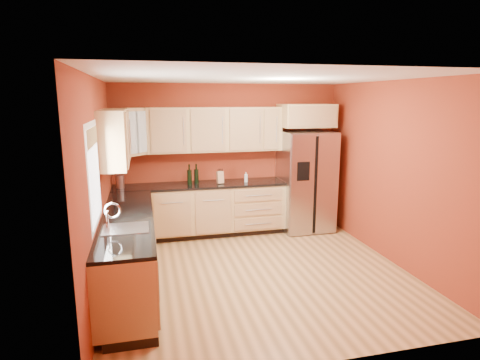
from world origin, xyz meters
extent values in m
plane|color=olive|center=(0.00, 0.00, 0.00)|extent=(4.00, 4.00, 0.00)
plane|color=white|center=(0.00, 0.00, 2.60)|extent=(4.00, 4.00, 0.00)
cube|color=maroon|center=(0.00, 2.00, 1.30)|extent=(4.00, 0.04, 2.60)
cube|color=maroon|center=(0.00, -2.00, 1.30)|extent=(4.00, 0.04, 2.60)
cube|color=maroon|center=(-2.00, 0.00, 1.30)|extent=(0.04, 4.00, 2.60)
cube|color=maroon|center=(2.00, 0.00, 1.30)|extent=(0.04, 4.00, 2.60)
cube|color=tan|center=(-0.55, 1.70, 0.44)|extent=(2.90, 0.60, 0.88)
cube|color=tan|center=(-1.70, 0.00, 0.44)|extent=(0.60, 2.80, 0.88)
cube|color=black|center=(-0.55, 1.69, 0.90)|extent=(2.90, 0.62, 0.04)
cube|color=black|center=(-1.69, 0.00, 0.90)|extent=(0.62, 2.80, 0.04)
cube|color=tan|center=(-0.25, 1.83, 1.83)|extent=(2.30, 0.33, 0.75)
cube|color=tan|center=(-1.83, 0.72, 1.83)|extent=(0.33, 1.35, 0.75)
cube|color=tan|center=(-1.67, 1.67, 1.83)|extent=(0.67, 0.67, 0.75)
cube|color=tan|center=(1.35, 1.70, 2.05)|extent=(0.92, 0.60, 0.40)
cube|color=#AAA9AE|center=(1.35, 1.62, 0.89)|extent=(0.90, 0.75, 1.78)
cube|color=white|center=(-1.98, -0.50, 1.55)|extent=(0.03, 0.90, 1.00)
cylinder|color=#AAA9AE|center=(-1.85, 1.67, 1.03)|extent=(0.14, 0.14, 0.21)
cylinder|color=#AAA9AE|center=(-1.85, 1.69, 1.03)|extent=(0.15, 0.15, 0.21)
cube|color=#A87952|center=(-0.21, 1.65, 1.02)|extent=(0.11, 0.10, 0.21)
cylinder|color=white|center=(0.25, 1.66, 1.01)|extent=(0.07, 0.07, 0.17)
camera|label=1|loc=(-1.45, -4.95, 2.34)|focal=30.00mm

